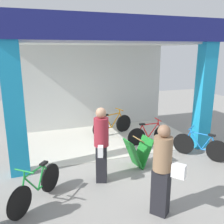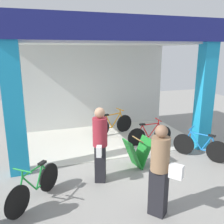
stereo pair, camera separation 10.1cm
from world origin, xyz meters
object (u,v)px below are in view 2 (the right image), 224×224
object	(u,v)px
bicycle_inside_1	(150,135)
sandwich_board_sign	(137,153)
bicycle_inside_0	(113,125)
pedestrian_1	(160,170)
bicycle_parked_1	(200,147)
pedestrian_0	(100,144)
bicycle_parked_0	(35,187)

from	to	relation	value
bicycle_inside_1	sandwich_board_sign	size ratio (longest dim) A/B	1.94
bicycle_inside_0	sandwich_board_sign	size ratio (longest dim) A/B	2.06
pedestrian_1	bicycle_parked_1	bearing A→B (deg)	38.06
pedestrian_0	bicycle_parked_1	bearing A→B (deg)	5.60
bicycle_parked_1	pedestrian_1	xyz separation A→B (m)	(-2.25, -1.76, 0.55)
bicycle_parked_1	pedestrian_1	distance (m)	2.92
bicycle_inside_0	sandwich_board_sign	bearing A→B (deg)	-93.76
pedestrian_1	bicycle_inside_0	bearing A→B (deg)	82.70
bicycle_inside_1	bicycle_parked_0	world-z (taller)	bicycle_parked_0
pedestrian_0	pedestrian_1	distance (m)	1.63
bicycle_inside_0	pedestrian_0	distance (m)	3.20
bicycle_inside_1	sandwich_board_sign	world-z (taller)	bicycle_inside_1
bicycle_inside_1	bicycle_parked_0	distance (m)	4.07
bicycle_inside_0	pedestrian_0	size ratio (longest dim) A/B	0.91
bicycle_parked_1	pedestrian_0	size ratio (longest dim) A/B	0.73
bicycle_inside_1	bicycle_parked_1	xyz separation A→B (m)	(0.88, -1.34, 0.01)
bicycle_inside_1	pedestrian_0	xyz separation A→B (m)	(-2.07, -1.63, 0.57)
bicycle_inside_0	pedestrian_0	bearing A→B (deg)	-113.51
sandwich_board_sign	bicycle_inside_0	bearing A→B (deg)	86.24
bicycle_parked_0	pedestrian_1	size ratio (longest dim) A/B	0.70
bicycle_parked_1	sandwich_board_sign	world-z (taller)	bicycle_parked_1
bicycle_inside_0	bicycle_parked_1	distance (m)	3.11
bicycle_parked_1	bicycle_inside_1	bearing A→B (deg)	123.26
bicycle_parked_0	pedestrian_0	bearing A→B (deg)	15.53
bicycle_parked_1	pedestrian_0	bearing A→B (deg)	-174.40
bicycle_inside_0	bicycle_parked_0	xyz separation A→B (m)	(-2.71, -3.30, -0.02)
pedestrian_1	sandwich_board_sign	bearing A→B (deg)	78.00
bicycle_inside_0	bicycle_parked_0	bearing A→B (deg)	-129.39
bicycle_parked_0	sandwich_board_sign	distance (m)	2.66
bicycle_inside_1	pedestrian_1	bearing A→B (deg)	-113.87
sandwich_board_sign	bicycle_parked_1	bearing A→B (deg)	-2.83
pedestrian_0	pedestrian_1	bearing A→B (deg)	-64.64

